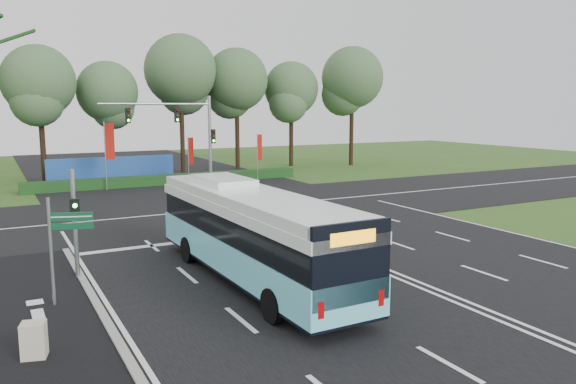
% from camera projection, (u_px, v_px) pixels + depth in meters
% --- Properties ---
extents(ground, '(120.00, 120.00, 0.00)m').
position_uv_depth(ground, '(337.00, 254.00, 23.84)').
color(ground, '#32531B').
rests_on(ground, ground).
extents(road_main, '(20.00, 120.00, 0.04)m').
position_uv_depth(road_main, '(337.00, 254.00, 23.84)').
color(road_main, black).
rests_on(road_main, ground).
extents(road_cross, '(120.00, 14.00, 0.05)m').
position_uv_depth(road_cross, '(229.00, 209.00, 34.29)').
color(road_cross, black).
rests_on(road_cross, ground).
extents(bike_path, '(5.00, 18.00, 0.06)m').
position_uv_depth(bike_path, '(14.00, 334.00, 15.38)').
color(bike_path, black).
rests_on(bike_path, ground).
extents(kerb_strip, '(0.25, 18.00, 0.12)m').
position_uv_depth(kerb_strip, '(104.00, 318.00, 16.50)').
color(kerb_strip, gray).
rests_on(kerb_strip, ground).
extents(city_bus, '(2.81, 12.25, 3.50)m').
position_uv_depth(city_bus, '(252.00, 233.00, 19.87)').
color(city_bus, '#68DAF1').
rests_on(city_bus, ground).
extents(pedestrian_signal, '(0.33, 0.44, 4.02)m').
position_uv_depth(pedestrian_signal, '(75.00, 220.00, 20.07)').
color(pedestrian_signal, gray).
rests_on(pedestrian_signal, ground).
extents(street_sign, '(1.29, 0.51, 3.47)m').
position_uv_depth(street_sign, '(61.00, 237.00, 17.33)').
color(street_sign, gray).
rests_on(street_sign, ground).
extents(utility_cabinet, '(0.68, 0.61, 0.96)m').
position_uv_depth(utility_cabinet, '(34.00, 341.00, 13.86)').
color(utility_cabinet, beige).
rests_on(utility_cabinet, ground).
extents(banner_flag_left, '(0.76, 0.12, 5.12)m').
position_uv_depth(banner_flag_left, '(108.00, 146.00, 41.65)').
color(banner_flag_left, gray).
rests_on(banner_flag_left, ground).
extents(banner_flag_mid, '(0.54, 0.28, 3.93)m').
position_uv_depth(banner_flag_mid, '(190.00, 154.00, 43.58)').
color(banner_flag_mid, gray).
rests_on(banner_flag_mid, ground).
extents(banner_flag_right, '(0.56, 0.27, 4.02)m').
position_uv_depth(banner_flag_right, '(259.00, 150.00, 46.53)').
color(banner_flag_right, gray).
rests_on(banner_flag_right, ground).
extents(traffic_light_gantry, '(8.41, 0.28, 7.00)m').
position_uv_depth(traffic_light_gantry, '(187.00, 128.00, 41.09)').
color(traffic_light_gantry, gray).
rests_on(traffic_light_gantry, ground).
extents(hedge, '(22.00, 1.20, 0.80)m').
position_uv_depth(hedge, '(170.00, 180.00, 45.12)').
color(hedge, '#143814').
rests_on(hedge, ground).
extents(blue_hoarding, '(10.00, 0.30, 2.20)m').
position_uv_depth(blue_hoarding, '(112.00, 170.00, 45.33)').
color(blue_hoarding, '#1A4490').
rests_on(blue_hoarding, ground).
extents(eucalyptus_row, '(48.10, 8.66, 12.89)m').
position_uv_depth(eucalyptus_row, '(162.00, 79.00, 50.63)').
color(eucalyptus_row, black).
rests_on(eucalyptus_row, ground).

